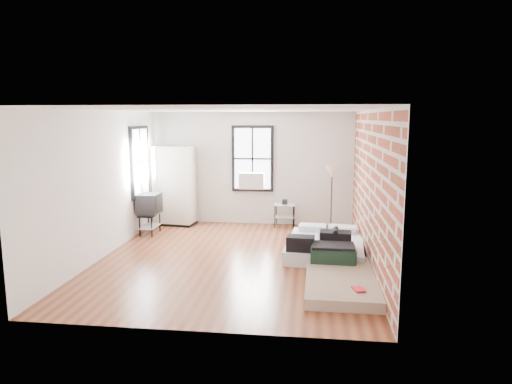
# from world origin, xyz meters

# --- Properties ---
(ground) EXTENTS (6.00, 6.00, 0.00)m
(ground) POSITION_xyz_m (0.00, 0.00, 0.00)
(ground) COLOR #612D19
(ground) RESTS_ON ground
(room_shell) EXTENTS (5.02, 6.02, 2.80)m
(room_shell) POSITION_xyz_m (0.23, 0.36, 1.74)
(room_shell) COLOR silver
(room_shell) RESTS_ON ground
(mattress_main) EXTENTS (1.60, 2.08, 0.63)m
(mattress_main) POSITION_xyz_m (1.74, 0.55, 0.17)
(mattress_main) COLOR white
(mattress_main) RESTS_ON ground
(mattress_bare) EXTENTS (1.15, 2.13, 0.46)m
(mattress_bare) POSITION_xyz_m (1.93, -0.98, 0.14)
(mattress_bare) COLOR tan
(mattress_bare) RESTS_ON ground
(wardrobe) EXTENTS (1.06, 0.69, 1.96)m
(wardrobe) POSITION_xyz_m (-1.93, 2.65, 0.98)
(wardrobe) COLOR black
(wardrobe) RESTS_ON ground
(side_table) EXTENTS (0.52, 0.42, 0.67)m
(side_table) POSITION_xyz_m (0.83, 2.72, 0.45)
(side_table) COLOR black
(side_table) RESTS_ON ground
(floor_lamp) EXTENTS (0.33, 0.33, 1.53)m
(floor_lamp) POSITION_xyz_m (1.95, 2.65, 1.31)
(floor_lamp) COLOR #331E11
(floor_lamp) RESTS_ON ground
(tv_stand) EXTENTS (0.47, 0.67, 0.94)m
(tv_stand) POSITION_xyz_m (-2.21, 1.64, 0.67)
(tv_stand) COLOR black
(tv_stand) RESTS_ON ground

